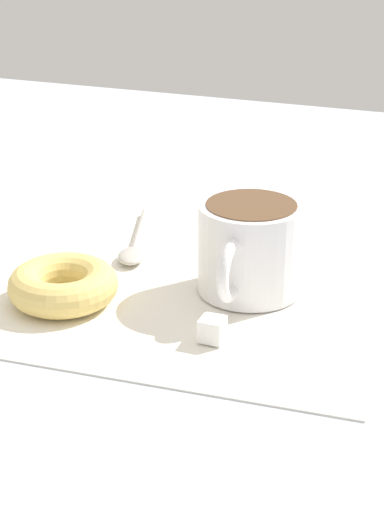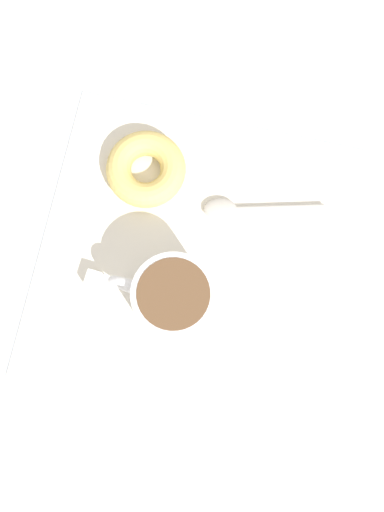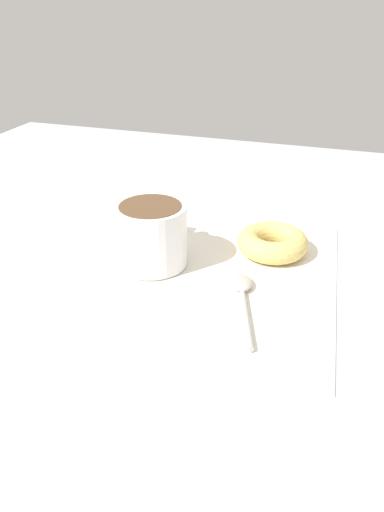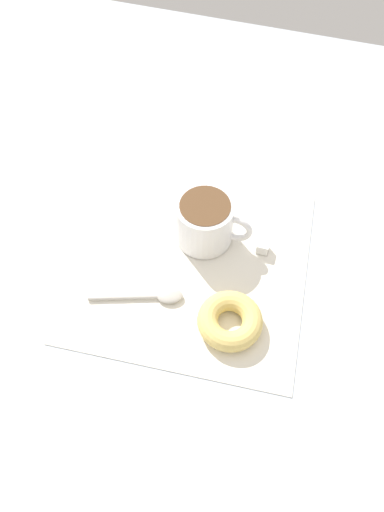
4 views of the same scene
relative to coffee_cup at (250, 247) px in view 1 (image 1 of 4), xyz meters
The scene contains 6 objects.
ground_plane 7.48cm from the coffee_cup, 40.07° to the right, with size 120.00×120.00×2.00cm, color #B2BCC6.
napkin 6.57cm from the coffee_cup, ahead, with size 32.96×32.96×0.30cm, color white.
coffee_cup is the anchor object (origin of this frame).
donut 15.18cm from the coffee_cup, 27.97° to the left, with size 8.78×8.78×2.77cm, color #E5C66B.
spoon 13.02cm from the coffee_cup, 17.26° to the right, with size 5.48×13.04×0.90cm.
sugar_cube 9.29cm from the coffee_cup, 90.00° to the left, with size 1.74×1.74×1.74cm, color white.
Camera 1 is at (-22.28, 63.86, 31.26)cm, focal length 60.00 mm.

